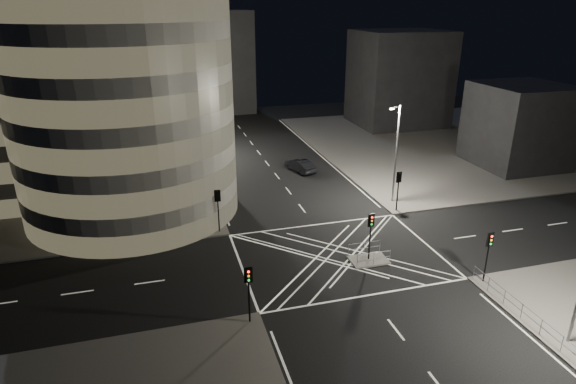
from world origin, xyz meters
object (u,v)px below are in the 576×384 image
object	(u,v)px
traffic_signal_nr	(489,248)
street_lamp_left_far	(186,117)
central_island	(368,260)
street_lamp_right_far	(396,151)
traffic_signal_nl	(249,284)
traffic_signal_island	(371,228)
traffic_signal_fl	(218,203)
sedan	(300,166)
traffic_signal_fr	(398,184)
street_lamp_left_near	(202,158)

from	to	relation	value
traffic_signal_nr	street_lamp_left_far	xyz separation A→B (m)	(-18.24, 36.80, 2.63)
central_island	street_lamp_right_far	distance (m)	13.98
traffic_signal_nl	street_lamp_right_far	bearing A→B (deg)	40.91
central_island	traffic_signal_island	size ratio (longest dim) A/B	0.75
street_lamp_right_far	traffic_signal_fl	bearing A→B (deg)	-173.12
street_lamp_right_far	sedan	world-z (taller)	street_lamp_right_far
traffic_signal_fl	street_lamp_right_far	bearing A→B (deg)	6.88
street_lamp_left_far	traffic_signal_fr	bearing A→B (deg)	-51.83
traffic_signal_nl	street_lamp_right_far	size ratio (longest dim) A/B	0.40
traffic_signal_fr	traffic_signal_nr	bearing A→B (deg)	-90.00
street_lamp_left_near	traffic_signal_nr	bearing A→B (deg)	-45.87
traffic_signal_nl	traffic_signal_fr	world-z (taller)	same
street_lamp_left_far	traffic_signal_nr	bearing A→B (deg)	-63.64
traffic_signal_fr	street_lamp_right_far	size ratio (longest dim) A/B	0.40
traffic_signal_nr	street_lamp_right_far	size ratio (longest dim) A/B	0.40
traffic_signal_fr	traffic_signal_nr	world-z (taller)	same
traffic_signal_fr	street_lamp_left_far	bearing A→B (deg)	128.17
traffic_signal_nr	sedan	distance (m)	28.34
traffic_signal_fl	traffic_signal_fr	world-z (taller)	same
street_lamp_left_near	street_lamp_left_far	world-z (taller)	same
traffic_signal_nl	traffic_signal_nr	bearing A→B (deg)	0.00
central_island	traffic_signal_fr	bearing A→B (deg)	50.67
central_island	street_lamp_right_far	world-z (taller)	street_lamp_right_far
traffic_signal_nl	street_lamp_left_near	bearing A→B (deg)	91.94
traffic_signal_fr	sedan	distance (m)	15.32
traffic_signal_island	street_lamp_right_far	size ratio (longest dim) A/B	0.40
street_lamp_right_far	street_lamp_left_far	bearing A→B (deg)	131.94
traffic_signal_fl	street_lamp_right_far	size ratio (longest dim) A/B	0.40
street_lamp_left_far	street_lamp_right_far	world-z (taller)	same
traffic_signal_nr	street_lamp_left_near	bearing A→B (deg)	134.13
street_lamp_left_far	sedan	world-z (taller)	street_lamp_left_far
traffic_signal_fl	traffic_signal_fr	size ratio (longest dim) A/B	1.00
traffic_signal_fl	street_lamp_left_near	xyz separation A→B (m)	(-0.64, 5.20, 2.63)
traffic_signal_fr	street_lamp_left_far	world-z (taller)	street_lamp_left_far
traffic_signal_fl	traffic_signal_fr	distance (m)	17.60
sedan	traffic_signal_nr	bearing A→B (deg)	83.78
traffic_signal_island	sedan	size ratio (longest dim) A/B	0.87
traffic_signal_fr	traffic_signal_nr	size ratio (longest dim) A/B	1.00
central_island	traffic_signal_island	bearing A→B (deg)	0.00
traffic_signal_nl	sedan	bearing A→B (deg)	66.63
sedan	street_lamp_left_near	bearing A→B (deg)	17.47
traffic_signal_fr	sedan	bearing A→B (deg)	111.81
street_lamp_left_far	sedan	xyz separation A→B (m)	(12.60, -9.11, -4.78)
traffic_signal_island	sedan	bearing A→B (deg)	87.03
traffic_signal_island	street_lamp_left_near	xyz separation A→B (m)	(-11.44, 13.50, 2.63)
traffic_signal_nr	sedan	world-z (taller)	traffic_signal_nr
traffic_signal_fl	sedan	bearing A→B (deg)	49.66
traffic_signal_nr	sedan	size ratio (longest dim) A/B	0.87
traffic_signal_fl	traffic_signal_nl	bearing A→B (deg)	-90.00
traffic_signal_nl	traffic_signal_fr	distance (m)	22.24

